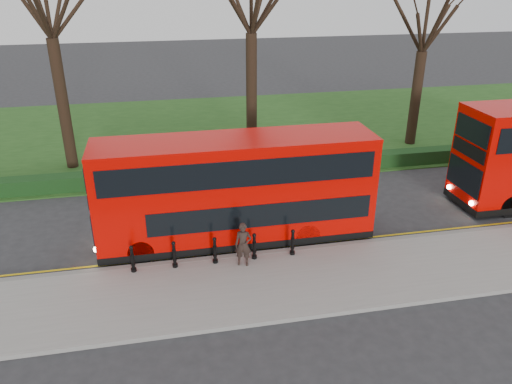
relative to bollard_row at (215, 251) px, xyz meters
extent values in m
plane|color=#28282B|center=(1.57, 1.35, -0.65)|extent=(120.00, 120.00, 0.00)
cube|color=gray|center=(1.57, -1.65, -0.57)|extent=(60.00, 4.00, 0.15)
cube|color=slate|center=(1.57, 0.35, -0.57)|extent=(60.00, 0.25, 0.16)
cube|color=#1F4617|center=(1.57, 16.35, -0.62)|extent=(60.00, 18.00, 0.06)
cube|color=black|center=(1.57, 8.15, -0.25)|extent=(60.00, 0.90, 0.80)
cube|color=yellow|center=(1.57, 0.65, -0.64)|extent=(60.00, 0.10, 0.01)
cube|color=yellow|center=(1.57, 0.85, -0.64)|extent=(60.00, 0.10, 0.01)
cylinder|color=black|center=(-6.43, 11.35, 2.78)|extent=(0.60, 0.60, 6.85)
cylinder|color=black|center=(3.57, 11.35, 2.77)|extent=(0.60, 0.60, 6.85)
cylinder|color=black|center=(13.57, 11.35, 2.15)|extent=(0.60, 0.60, 5.60)
cylinder|color=black|center=(-2.93, 0.00, 0.00)|extent=(0.15, 0.15, 1.00)
cylinder|color=black|center=(-1.46, 0.00, 0.00)|extent=(0.15, 0.15, 1.00)
cylinder|color=black|center=(0.00, 0.00, 0.00)|extent=(0.15, 0.15, 1.00)
cylinder|color=black|center=(1.46, 0.00, 0.00)|extent=(0.15, 0.15, 1.00)
cylinder|color=black|center=(2.93, 0.00, 0.00)|extent=(0.15, 0.15, 1.00)
cube|color=#C80400|center=(1.11, 1.81, 1.65)|extent=(10.64, 2.42, 3.92)
cube|color=black|center=(1.11, 1.81, -0.36)|extent=(10.66, 2.44, 0.29)
cube|color=black|center=(1.88, 0.59, 0.95)|extent=(8.51, 0.04, 0.92)
cube|color=black|center=(1.11, 0.59, 2.69)|extent=(10.06, 0.04, 1.02)
cube|color=black|center=(-4.23, 1.81, 1.96)|extent=(0.06, 2.13, 0.53)
cylinder|color=black|center=(-2.66, 0.74, -0.17)|extent=(0.97, 0.29, 0.97)
cylinder|color=black|center=(-2.66, 2.87, -0.17)|extent=(0.97, 0.29, 0.97)
cylinder|color=black|center=(3.72, 0.74, -0.17)|extent=(0.97, 0.29, 0.97)
cylinder|color=black|center=(3.72, 2.87, -0.17)|extent=(0.97, 0.29, 0.97)
cube|color=black|center=(11.46, 2.56, 2.17)|extent=(0.06, 2.30, 0.58)
cylinder|color=black|center=(13.15, 1.41, -0.13)|extent=(1.05, 0.31, 1.05)
cylinder|color=black|center=(13.15, 3.71, -0.13)|extent=(1.05, 0.31, 1.05)
imported|color=black|center=(0.99, -0.34, 0.33)|extent=(0.69, 0.55, 1.66)
camera|label=1|loc=(-1.62, -15.60, 9.47)|focal=35.00mm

